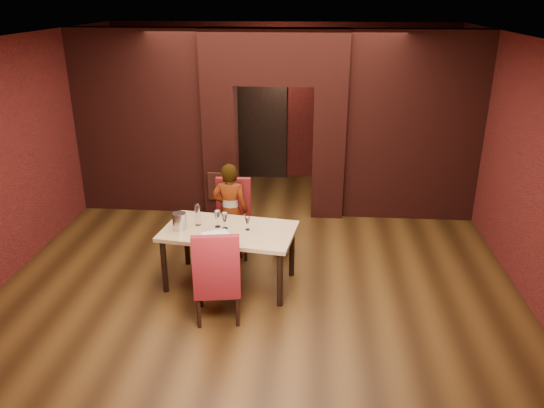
{
  "coord_description": "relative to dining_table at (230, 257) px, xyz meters",
  "views": [
    {
      "loc": [
        0.7,
        -6.98,
        3.74
      ],
      "look_at": [
        0.12,
        0.0,
        0.93
      ],
      "focal_mm": 35.0,
      "sensor_mm": 36.0,
      "label": 1
    }
  ],
  "objects": [
    {
      "name": "wall_right",
      "position": [
        3.9,
        0.66,
        1.19
      ],
      "size": [
        0.04,
        8.0,
        3.2
      ],
      "primitive_type": "cube",
      "color": "maroon",
      "rests_on": "ground"
    },
    {
      "name": "rear_door",
      "position": [
        -0.0,
        4.6,
        0.64
      ],
      "size": [
        0.9,
        0.08,
        2.1
      ],
      "primitive_type": "cube",
      "color": "black",
      "rests_on": "ground"
    },
    {
      "name": "rear_door_frame",
      "position": [
        -0.0,
        4.56,
        0.64
      ],
      "size": [
        1.02,
        0.04,
        2.22
      ],
      "primitive_type": "cube",
      "color": "black",
      "rests_on": "ground"
    },
    {
      "name": "ceiling",
      "position": [
        0.4,
        0.66,
        2.79
      ],
      "size": [
        7.0,
        8.0,
        0.04
      ],
      "primitive_type": "cube",
      "color": "silver",
      "rests_on": "ground"
    },
    {
      "name": "lintel",
      "position": [
        0.4,
        2.66,
        2.34
      ],
      "size": [
        2.45,
        0.55,
        0.9
      ],
      "primitive_type": "cube",
      "color": "maroon",
      "rests_on": "ground"
    },
    {
      "name": "wing_wall_right",
      "position": [
        2.76,
        2.66,
        1.19
      ],
      "size": [
        2.28,
        0.35,
        3.2
      ],
      "primitive_type": "cube",
      "color": "maroon",
      "rests_on": "ground"
    },
    {
      "name": "chair_far",
      "position": [
        -0.1,
        0.88,
        0.17
      ],
      "size": [
        0.53,
        0.53,
        1.15
      ],
      "primitive_type": "cube",
      "rotation": [
        0.0,
        0.0,
        0.02
      ],
      "color": "maroon",
      "rests_on": "ground"
    },
    {
      "name": "wall_back",
      "position": [
        0.4,
        4.66,
        1.19
      ],
      "size": [
        7.0,
        0.04,
        3.2
      ],
      "primitive_type": "cube",
      "color": "maroon",
      "rests_on": "ground"
    },
    {
      "name": "person_seated",
      "position": [
        -0.11,
        0.81,
        0.33
      ],
      "size": [
        0.54,
        0.36,
        1.47
      ],
      "primitive_type": "imported",
      "rotation": [
        0.0,
        0.0,
        3.12
      ],
      "color": "silver",
      "rests_on": "ground"
    },
    {
      "name": "wine_bucket",
      "position": [
        -0.65,
        -0.04,
        0.52
      ],
      "size": [
        0.19,
        0.19,
        0.23
      ],
      "primitive_type": "cylinder",
      "color": "#B7B6BE",
      "rests_on": "dining_table"
    },
    {
      "name": "wine_glass_a",
      "position": [
        -0.16,
        0.07,
        0.52
      ],
      "size": [
        0.09,
        0.09,
        0.23
      ],
      "primitive_type": null,
      "color": "silver",
      "rests_on": "dining_table"
    },
    {
      "name": "potted_plant",
      "position": [
        0.65,
        0.93,
        -0.17
      ],
      "size": [
        0.44,
        0.39,
        0.47
      ],
      "primitive_type": "imported",
      "rotation": [
        0.0,
        0.0,
        0.06
      ],
      "color": "#2E611C",
      "rests_on": "ground"
    },
    {
      "name": "pillar_right",
      "position": [
        1.35,
        2.66,
        0.74
      ],
      "size": [
        0.55,
        0.55,
        2.3
      ],
      "primitive_type": "cube",
      "color": "maroon",
      "rests_on": "ground"
    },
    {
      "name": "floor",
      "position": [
        0.4,
        0.66,
        -0.41
      ],
      "size": [
        8.0,
        8.0,
        0.0
      ],
      "primitive_type": "plane",
      "color": "#432A10",
      "rests_on": "ground"
    },
    {
      "name": "wine_glass_b",
      "position": [
        -0.06,
        0.02,
        0.52
      ],
      "size": [
        0.09,
        0.09,
        0.22
      ],
      "primitive_type": null,
      "color": "white",
      "rests_on": "dining_table"
    },
    {
      "name": "wall_front",
      "position": [
        0.4,
        -3.34,
        1.19
      ],
      "size": [
        7.0,
        0.04,
        3.2
      ],
      "primitive_type": "cube",
      "color": "maroon",
      "rests_on": "ground"
    },
    {
      "name": "water_bottle",
      "position": [
        -0.44,
        0.11,
        0.56
      ],
      "size": [
        0.07,
        0.07,
        0.31
      ],
      "primitive_type": "cylinder",
      "color": "silver",
      "rests_on": "dining_table"
    },
    {
      "name": "chair_near",
      "position": [
        -0.02,
        -0.8,
        0.19
      ],
      "size": [
        0.63,
        0.63,
        1.2
      ],
      "primitive_type": "cube",
      "rotation": [
        0.0,
        0.0,
        3.3
      ],
      "color": "maroon",
      "rests_on": "ground"
    },
    {
      "name": "vent_panel",
      "position": [
        -0.55,
        2.36,
        0.14
      ],
      "size": [
        0.4,
        0.03,
        0.5
      ],
      "primitive_type": "cube",
      "color": "brown",
      "rests_on": "ground"
    },
    {
      "name": "wine_glass_c",
      "position": [
        0.25,
        0.01,
        0.5
      ],
      "size": [
        0.07,
        0.07,
        0.18
      ],
      "primitive_type": null,
      "color": "silver",
      "rests_on": "dining_table"
    },
    {
      "name": "tasting_sheet",
      "position": [
        -0.15,
        -0.17,
        0.41
      ],
      "size": [
        0.42,
        0.38,
        0.0
      ],
      "primitive_type": "cube",
      "rotation": [
        0.0,
        0.0,
        0.49
      ],
      "color": "silver",
      "rests_on": "dining_table"
    },
    {
      "name": "pillar_left",
      "position": [
        -0.55,
        2.66,
        0.74
      ],
      "size": [
        0.55,
        0.55,
        2.3
      ],
      "primitive_type": "cube",
      "color": "maroon",
      "rests_on": "ground"
    },
    {
      "name": "wing_wall_left",
      "position": [
        -1.97,
        2.66,
        1.19
      ],
      "size": [
        2.28,
        0.35,
        3.2
      ],
      "primitive_type": "cube",
      "color": "maroon",
      "rests_on": "ground"
    },
    {
      "name": "wall_left",
      "position": [
        -3.1,
        0.66,
        1.19
      ],
      "size": [
        0.04,
        8.0,
        3.2
      ],
      "primitive_type": "cube",
      "color": "maroon",
      "rests_on": "ground"
    },
    {
      "name": "dining_table",
      "position": [
        0.0,
        0.0,
        0.0
      ],
      "size": [
        1.85,
        1.21,
        0.81
      ],
      "primitive_type": "cube",
      "rotation": [
        0.0,
        0.0,
        -0.14
      ],
      "color": "tan",
      "rests_on": "ground"
    }
  ]
}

